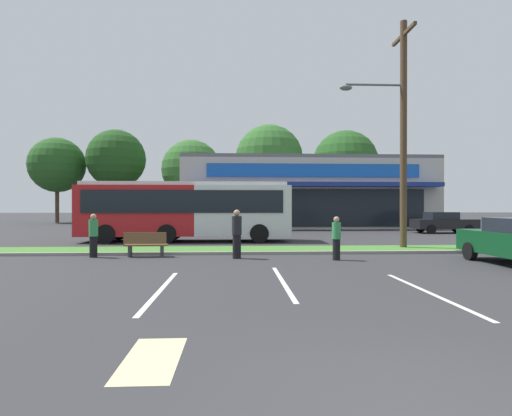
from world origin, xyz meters
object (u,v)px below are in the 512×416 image
utility_pole (400,128)px  bus_stop_bench (146,244)px  pedestrian_mid (237,234)px  pedestrian_near_bench (93,235)px  city_bus (186,209)px  car_0 (212,222)px  car_1 (443,222)px  pedestrian_by_pole (336,238)px

utility_pole → bus_stop_bench: 12.01m
pedestrian_mid → pedestrian_near_bench: bearing=-56.7°
city_bus → car_0: 6.64m
car_0 → utility_pole: bearing=-51.6°
utility_pole → pedestrian_mid: utility_pole is taller
bus_stop_bench → pedestrian_near_bench: pedestrian_near_bench is taller
car_1 → utility_pole: bearing=-124.9°
car_1 → pedestrian_mid: (-14.95, -13.70, 0.14)m
car_0 → bus_stop_bench: bearing=-97.6°
bus_stop_bench → pedestrian_by_pole: pedestrian_by_pole is taller
city_bus → pedestrian_near_bench: bearing=-110.9°
car_0 → pedestrian_by_pole: pedestrian_by_pole is taller
utility_pole → pedestrian_near_bench: bearing=-170.6°
pedestrian_near_bench → city_bus: bearing=-40.2°
city_bus → pedestrian_by_pole: size_ratio=7.27×
bus_stop_bench → car_1: (18.43, 13.07, 0.27)m
city_bus → pedestrian_near_bench: (-2.67, -6.93, -0.93)m
bus_stop_bench → car_0: (1.79, 13.37, 0.29)m
pedestrian_near_bench → pedestrian_by_pole: 9.09m
car_1 → pedestrian_by_pole: (-11.37, -14.35, 0.01)m
car_0 → pedestrian_mid: 14.10m
pedestrian_near_bench → pedestrian_mid: (5.43, -0.59, 0.08)m
utility_pole → car_0: (-8.97, 11.31, -4.64)m
pedestrian_near_bench → pedestrian_by_pole: (9.01, -1.24, -0.04)m
utility_pole → pedestrian_mid: bearing=-159.8°
utility_pole → bus_stop_bench: utility_pole is taller
bus_stop_bench → pedestrian_by_pole: bearing=169.8°
car_1 → pedestrian_by_pole: size_ratio=2.78×
car_1 → pedestrian_mid: 20.28m
bus_stop_bench → city_bus: bearing=-96.0°
car_1 → pedestrian_near_bench: size_ratio=2.64×
pedestrian_by_pole → pedestrian_mid: (-3.58, 0.65, 0.12)m
city_bus → bus_stop_bench: (-0.72, -6.89, -1.26)m
car_1 → pedestrian_near_bench: 24.23m
car_0 → pedestrian_by_pole: bearing=-70.2°
city_bus → pedestrian_by_pole: 10.38m
utility_pole → pedestrian_by_pole: (-3.70, -3.33, -4.64)m
car_0 → pedestrian_mid: (1.69, -14.00, 0.12)m
car_1 → pedestrian_by_pole: bearing=-128.4°
pedestrian_by_pole → car_0: bearing=37.0°
car_0 → pedestrian_near_bench: size_ratio=2.65×
pedestrian_near_bench → pedestrian_by_pole: pedestrian_near_bench is taller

